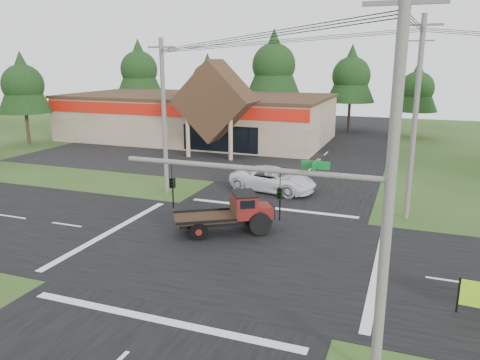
% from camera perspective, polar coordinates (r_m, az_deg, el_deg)
% --- Properties ---
extents(ground, '(120.00, 120.00, 0.00)m').
position_cam_1_polar(ground, '(23.37, -1.13, -8.42)').
color(ground, '#284016').
rests_on(ground, ground).
extents(road_ns, '(12.00, 120.00, 0.02)m').
position_cam_1_polar(road_ns, '(23.37, -1.13, -8.39)').
color(road_ns, black).
rests_on(road_ns, ground).
extents(road_ew, '(120.00, 12.00, 0.02)m').
position_cam_1_polar(road_ew, '(23.37, -1.13, -8.39)').
color(road_ew, black).
rests_on(road_ew, ground).
extents(parking_apron, '(28.00, 14.00, 0.02)m').
position_cam_1_polar(parking_apron, '(45.68, -8.77, 2.79)').
color(parking_apron, black).
rests_on(parking_apron, ground).
extents(cvs_building, '(30.40, 18.20, 9.19)m').
position_cam_1_polar(cvs_building, '(55.30, -5.10, 7.80)').
color(cvs_building, gray).
rests_on(cvs_building, ground).
extents(traffic_signal_mast, '(8.12, 0.24, 7.00)m').
position_cam_1_polar(traffic_signal_mast, '(13.53, 10.21, -5.86)').
color(traffic_signal_mast, '#595651').
rests_on(traffic_signal_mast, ground).
extents(utility_pole_nr, '(2.00, 0.30, 11.00)m').
position_cam_1_polar(utility_pole_nr, '(13.00, 17.75, -1.55)').
color(utility_pole_nr, '#595651').
rests_on(utility_pole_nr, ground).
extents(utility_pole_nw, '(2.00, 0.30, 10.50)m').
position_cam_1_polar(utility_pole_nw, '(32.45, -9.25, 7.70)').
color(utility_pole_nw, '#595651').
rests_on(utility_pole_nw, ground).
extents(utility_pole_ne, '(2.00, 0.30, 11.50)m').
position_cam_1_polar(utility_pole_ne, '(28.21, 20.55, 7.03)').
color(utility_pole_ne, '#595651').
rests_on(utility_pole_ne, ground).
extents(utility_pole_n, '(2.00, 0.30, 11.20)m').
position_cam_1_polar(utility_pole_n, '(42.16, 20.68, 8.96)').
color(utility_pole_n, '#595651').
rests_on(utility_pole_n, ground).
extents(tree_row_a, '(6.72, 6.72, 12.12)m').
position_cam_1_polar(tree_row_a, '(71.02, -12.23, 13.25)').
color(tree_row_a, '#332316').
rests_on(tree_row_a, ground).
extents(tree_row_b, '(5.60, 5.60, 10.10)m').
position_cam_1_polar(tree_row_b, '(68.07, -3.94, 12.36)').
color(tree_row_b, '#332316').
rests_on(tree_row_b, ground).
extents(tree_row_c, '(7.28, 7.28, 13.13)m').
position_cam_1_polar(tree_row_c, '(63.61, 4.14, 14.04)').
color(tree_row_c, '#332316').
rests_on(tree_row_c, ground).
extents(tree_row_d, '(6.16, 6.16, 11.11)m').
position_cam_1_polar(tree_row_d, '(62.56, 13.42, 12.46)').
color(tree_row_d, '#332316').
rests_on(tree_row_d, ground).
extents(tree_row_e, '(5.04, 5.04, 9.09)m').
position_cam_1_polar(tree_row_e, '(60.11, 20.80, 10.58)').
color(tree_row_e, '#332316').
rests_on(tree_row_e, ground).
extents(tree_side_w, '(5.60, 5.60, 10.10)m').
position_cam_1_polar(tree_side_w, '(56.59, -24.98, 10.69)').
color(tree_side_w, '#332316').
rests_on(tree_side_w, ground).
extents(antique_flatbed_truck, '(5.56, 4.51, 2.21)m').
position_cam_1_polar(antique_flatbed_truck, '(25.16, -1.85, -4.05)').
color(antique_flatbed_truck, '#50100B').
rests_on(antique_flatbed_truck, ground).
extents(white_pickup, '(6.52, 3.82, 1.70)m').
position_cam_1_polar(white_pickup, '(33.30, 4.07, 0.08)').
color(white_pickup, silver).
rests_on(white_pickup, ground).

